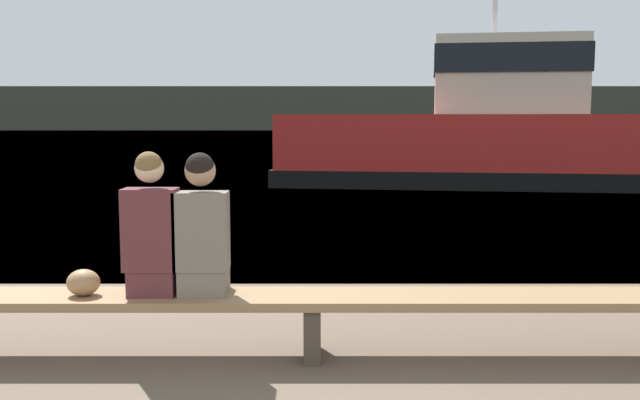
{
  "coord_description": "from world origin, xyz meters",
  "views": [
    {
      "loc": [
        0.08,
        -1.78,
        1.71
      ],
      "look_at": [
        0.11,
        6.23,
        0.81
      ],
      "focal_mm": 40.0,
      "sensor_mm": 36.0,
      "label": 1
    }
  ],
  "objects": [
    {
      "name": "shopping_bag",
      "position": [
        -1.61,
        3.21,
        0.56
      ],
      "size": [
        0.24,
        0.21,
        0.19
      ],
      "color": "#9E754C",
      "rests_on": "bench_main"
    },
    {
      "name": "person_left",
      "position": [
        -1.12,
        3.23,
        0.92
      ],
      "size": [
        0.38,
        0.37,
        1.03
      ],
      "color": "#56282D",
      "rests_on": "bench_main"
    },
    {
      "name": "water_surface",
      "position": [
        0.0,
        125.55,
        0.0
      ],
      "size": [
        240.0,
        240.0,
        0.0
      ],
      "primitive_type": "plane",
      "color": "#386084",
      "rests_on": "ground"
    },
    {
      "name": "far_shoreline",
      "position": [
        0.0,
        126.06,
        3.73
      ],
      "size": [
        600.0,
        12.0,
        7.46
      ],
      "primitive_type": "cube",
      "color": "#424738",
      "rests_on": "ground"
    },
    {
      "name": "bench_main",
      "position": [
        0.03,
        3.23,
        0.38
      ],
      "size": [
        7.63,
        0.51,
        0.46
      ],
      "color": "#8E6B47",
      "rests_on": "ground"
    },
    {
      "name": "person_right",
      "position": [
        -0.76,
        3.23,
        0.93
      ],
      "size": [
        0.38,
        0.38,
        1.03
      ],
      "color": "#70665B",
      "rests_on": "bench_main"
    },
    {
      "name": "tugboat_red",
      "position": [
        4.58,
        17.17,
        1.22
      ],
      "size": [
        11.41,
        5.35,
        7.23
      ],
      "rotation": [
        0.0,
        0.0,
        1.42
      ],
      "color": "red",
      "rests_on": "water_surface"
    }
  ]
}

